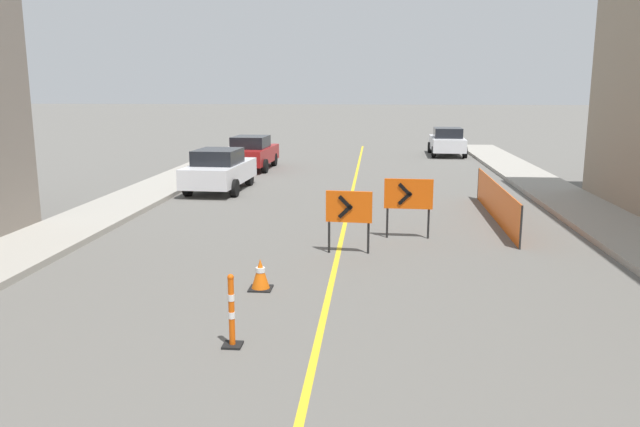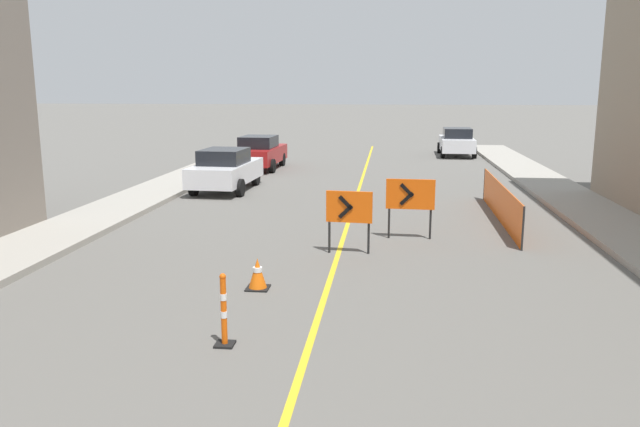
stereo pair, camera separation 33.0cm
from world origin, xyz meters
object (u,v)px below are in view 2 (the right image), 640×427
arrow_barricade_secondary (410,196)px  parked_car_curb_far (457,142)px  arrow_barricade_primary (349,210)px  traffic_cone_third (258,274)px  delineator_post_rear (224,315)px  parked_car_curb_mid (259,152)px  parked_car_curb_near (226,169)px

arrow_barricade_secondary → parked_car_curb_far: (3.24, 20.46, -0.31)m
arrow_barricade_primary → parked_car_curb_far: size_ratio=0.34×
traffic_cone_third → arrow_barricade_primary: (1.58, 2.85, 0.75)m
traffic_cone_third → delineator_post_rear: size_ratio=0.54×
parked_car_curb_mid → traffic_cone_third: bearing=-75.8°
traffic_cone_third → delineator_post_rear: delineator_post_rear is taller
arrow_barricade_primary → parked_car_curb_near: 10.12m
delineator_post_rear → arrow_barricade_primary: (1.51, 5.57, 0.56)m
delineator_post_rear → parked_car_curb_mid: bearing=100.4°
arrow_barricade_secondary → parked_car_curb_near: 9.71m
traffic_cone_third → parked_car_curb_near: (-3.67, 11.49, 0.50)m
traffic_cone_third → parked_car_curb_mid: bearing=101.7°
delineator_post_rear → traffic_cone_third: bearing=91.4°
parked_car_curb_far → traffic_cone_third: bearing=-102.7°
parked_car_curb_near → parked_car_curb_mid: (-0.03, 6.36, 0.00)m
arrow_barricade_primary → parked_car_curb_near: size_ratio=0.34×
arrow_barricade_secondary → parked_car_curb_mid: parked_car_curb_mid is taller
arrow_barricade_secondary → parked_car_curb_far: size_ratio=0.36×
delineator_post_rear → parked_car_curb_mid: 20.92m
delineator_post_rear → arrow_barricade_secondary: 7.82m
traffic_cone_third → arrow_barricade_primary: arrow_barricade_primary is taller
delineator_post_rear → parked_car_curb_mid: parked_car_curb_mid is taller
delineator_post_rear → arrow_barricade_primary: bearing=74.8°
arrow_barricade_primary → parked_car_curb_near: bearing=126.4°
arrow_barricade_primary → parked_car_curb_near: (-5.25, 8.64, -0.25)m
arrow_barricade_primary → parked_car_curb_far: 22.59m
arrow_barricade_primary → arrow_barricade_secondary: 2.19m
arrow_barricade_primary → delineator_post_rear: bearing=-100.0°
traffic_cone_third → arrow_barricade_primary: bearing=61.0°
arrow_barricade_secondary → traffic_cone_third: bearing=-121.4°
parked_car_curb_mid → arrow_barricade_primary: bearing=-68.1°
delineator_post_rear → arrow_barricade_secondary: bearing=67.6°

